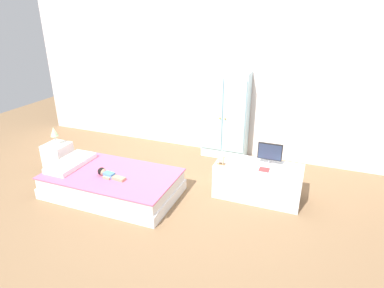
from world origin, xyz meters
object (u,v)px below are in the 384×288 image
object	(u,v)px
bed	(112,184)
tv_stand	(258,181)
nightstand	(58,157)
tv_monitor	(270,152)
table_lamp	(54,132)
rocking_horse_toy	(222,160)
wardrobe	(225,115)
doll	(106,173)
book_red	(264,170)

from	to	relation	value
bed	tv_stand	xyz separation A→B (m)	(1.69, 0.58, 0.07)
nightstand	tv_stand	bearing A→B (deg)	6.78
tv_monitor	table_lamp	bearing A→B (deg)	-171.94
tv_stand	rocking_horse_toy	size ratio (longest dim) A/B	8.24
wardrobe	tv_stand	bearing A→B (deg)	-55.05
bed	nightstand	size ratio (longest dim) A/B	3.95
tv_monitor	tv_stand	bearing A→B (deg)	-142.90
doll	table_lamp	world-z (taller)	table_lamp
wardrobe	rocking_horse_toy	world-z (taller)	wardrobe
table_lamp	book_red	bearing A→B (deg)	4.57
doll	tv_stand	world-z (taller)	tv_stand
bed	rocking_horse_toy	bearing A→B (deg)	19.09
nightstand	wardrobe	world-z (taller)	wardrobe
doll	table_lamp	distance (m)	1.14
bed	rocking_horse_toy	size ratio (longest dim) A/B	13.08
wardrobe	book_red	bearing A→B (deg)	-54.86
nightstand	table_lamp	size ratio (longest dim) A/B	1.63
book_red	rocking_horse_toy	bearing A→B (deg)	-175.15
table_lamp	book_red	world-z (taller)	table_lamp
table_lamp	tv_monitor	distance (m)	2.89
wardrobe	nightstand	bearing A→B (deg)	-146.61
doll	bed	bearing A→B (deg)	85.04
doll	nightstand	size ratio (longest dim) A/B	0.95
wardrobe	tv_monitor	distance (m)	1.25
nightstand	book_red	size ratio (longest dim) A/B	3.57
rocking_horse_toy	table_lamp	bearing A→B (deg)	-175.48
tv_monitor	bed	bearing A→B (deg)	-159.78
nightstand	book_red	distance (m)	2.86
table_lamp	tv_stand	size ratio (longest dim) A/B	0.25
bed	book_red	xyz separation A→B (m)	(1.77, 0.48, 0.29)
bed	doll	bearing A→B (deg)	-94.96
table_lamp	wardrobe	world-z (taller)	wardrobe
table_lamp	tv_stand	bearing A→B (deg)	6.78
doll	tv_monitor	bearing A→B (deg)	22.51
book_red	doll	bearing A→B (deg)	-162.25
nightstand	tv_monitor	size ratio (longest dim) A/B	1.43
table_lamp	book_red	distance (m)	2.85
book_red	nightstand	bearing A→B (deg)	-175.43
nightstand	rocking_horse_toy	world-z (taller)	rocking_horse_toy
wardrobe	book_red	world-z (taller)	wardrobe
nightstand	wardrobe	distance (m)	2.50
doll	book_red	world-z (taller)	book_red
table_lamp	rocking_horse_toy	bearing A→B (deg)	4.52
wardrobe	book_red	distance (m)	1.39
bed	tv_stand	world-z (taller)	tv_stand
tv_monitor	rocking_horse_toy	xyz separation A→B (m)	(-0.52, -0.22, -0.09)
tv_monitor	book_red	size ratio (longest dim) A/B	2.49
nightstand	tv_stand	xyz separation A→B (m)	(2.76, 0.33, 0.01)
book_red	wardrobe	bearing A→B (deg)	125.14
nightstand	tv_stand	size ratio (longest dim) A/B	0.40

